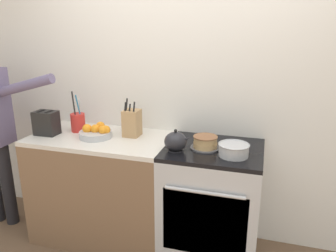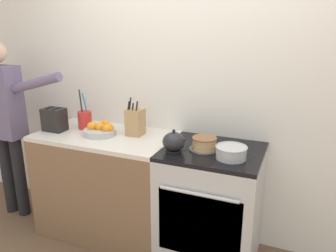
% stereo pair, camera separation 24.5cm
% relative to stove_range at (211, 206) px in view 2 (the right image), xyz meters
% --- Properties ---
extents(wall_back, '(8.00, 0.04, 2.60)m').
position_rel_stove_range_xyz_m(wall_back, '(-0.29, 0.34, 0.84)').
color(wall_back, silver).
rests_on(wall_back, ground_plane).
extents(counter_cabinet, '(1.15, 0.64, 0.93)m').
position_rel_stove_range_xyz_m(counter_cabinet, '(-0.94, 0.00, -0.00)').
color(counter_cabinet, brown).
rests_on(counter_cabinet, ground_plane).
extents(stove_range, '(0.72, 0.67, 0.93)m').
position_rel_stove_range_xyz_m(stove_range, '(0.00, 0.00, 0.00)').
color(stove_range, '#B7BABF').
rests_on(stove_range, ground_plane).
extents(layer_cake, '(0.22, 0.22, 0.10)m').
position_rel_stove_range_xyz_m(layer_cake, '(-0.06, -0.03, 0.51)').
color(layer_cake, '#4C4C51').
rests_on(layer_cake, stove_range).
extents(tea_kettle, '(0.20, 0.16, 0.16)m').
position_rel_stove_range_xyz_m(tea_kettle, '(-0.26, -0.13, 0.53)').
color(tea_kettle, '#232328').
rests_on(tea_kettle, stove_range).
extents(mixing_bowl, '(0.22, 0.22, 0.09)m').
position_rel_stove_range_xyz_m(mixing_bowl, '(0.16, -0.11, 0.51)').
color(mixing_bowl, '#B7BABF').
rests_on(mixing_bowl, stove_range).
extents(knife_block, '(0.13, 0.14, 0.31)m').
position_rel_stove_range_xyz_m(knife_block, '(-0.69, 0.10, 0.57)').
color(knife_block, tan).
rests_on(knife_block, counter_cabinet).
extents(utensil_crock, '(0.12, 0.12, 0.35)m').
position_rel_stove_range_xyz_m(utensil_crock, '(-1.19, 0.08, 0.55)').
color(utensil_crock, red).
rests_on(utensil_crock, counter_cabinet).
extents(fruit_bowl, '(0.27, 0.27, 0.11)m').
position_rel_stove_range_xyz_m(fruit_bowl, '(-0.96, -0.02, 0.51)').
color(fruit_bowl, '#B7BABF').
rests_on(fruit_bowl, counter_cabinet).
extents(toaster, '(0.20, 0.13, 0.20)m').
position_rel_stove_range_xyz_m(toaster, '(-1.39, -0.07, 0.56)').
color(toaster, black).
rests_on(toaster, counter_cabinet).
extents(person_baker, '(0.94, 0.20, 1.68)m').
position_rel_stove_range_xyz_m(person_baker, '(-1.95, -0.09, 0.54)').
color(person_baker, black).
rests_on(person_baker, ground_plane).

